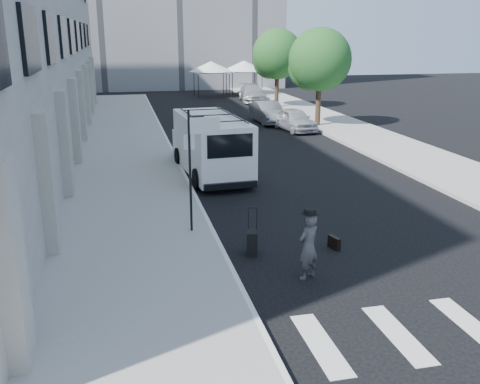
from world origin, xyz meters
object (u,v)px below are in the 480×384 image
suitcase (252,242)px  cargo_van (210,144)px  parked_car_c (252,93)px  briefcase (334,243)px  parked_car_a (294,119)px  parked_car_b (268,113)px  businessman (309,246)px

suitcase → cargo_van: (0.36, 8.62, 0.91)m
parked_car_c → cargo_van: bearing=-101.7°
suitcase → cargo_van: cargo_van is taller
briefcase → parked_car_a: (4.76, 17.83, 0.50)m
suitcase → parked_car_b: size_ratio=0.30×
businessman → cargo_van: (-0.58, 10.32, 0.43)m
cargo_van → parked_car_b: (5.86, 12.14, -0.55)m
suitcase → parked_car_c: bearing=91.3°
cargo_van → parked_car_c: 24.82m
suitcase → parked_car_c: size_ratio=0.26×
parked_car_c → businessman: bearing=-95.5°
cargo_van → parked_car_b: bearing=60.4°
briefcase → parked_car_b: parked_car_b is taller
businessman → parked_car_a: businessman is taller
briefcase → businessman: bearing=-144.5°
cargo_van → suitcase: bearing=-96.2°
suitcase → businessman: bearing=-45.9°
parked_car_b → suitcase: bearing=-108.9°
cargo_van → parked_car_a: bearing=49.9°
briefcase → suitcase: suitcase is taller
briefcase → cargo_van: bearing=87.8°
briefcase → parked_car_b: (3.95, 20.87, 0.52)m
cargo_van → parked_car_c: cargo_van is taller
suitcase → parked_car_c: (8.02, 32.22, 0.37)m
cargo_van → parked_car_a: cargo_van is taller
businessman → parked_car_b: (5.28, 22.46, -0.13)m
briefcase → parked_car_c: 32.85m
businessman → parked_car_b: 23.08m
briefcase → cargo_van: size_ratio=0.07×
businessman → suitcase: (-0.94, 1.71, -0.49)m
briefcase → parked_car_a: size_ratio=0.11×
parked_car_a → parked_car_c: (0.99, 14.51, 0.03)m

